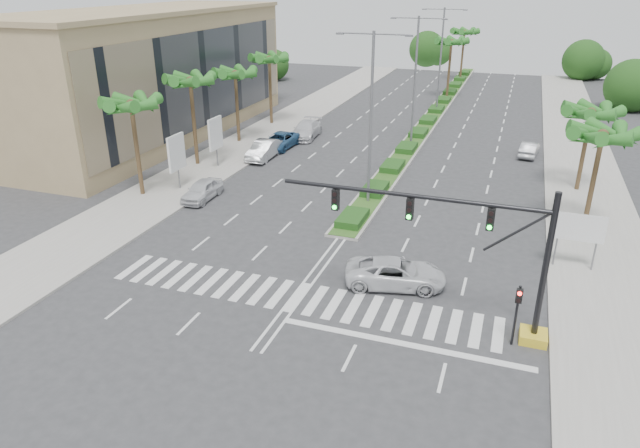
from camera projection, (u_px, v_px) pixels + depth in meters
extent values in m
plane|color=#333335|center=(297.00, 297.00, 29.42)|extent=(160.00, 160.00, 0.00)
cube|color=gray|center=(588.00, 200.00, 42.05)|extent=(6.00, 120.00, 0.15)
cube|color=gray|center=(222.00, 159.00, 51.31)|extent=(6.00, 120.00, 0.15)
cube|color=gray|center=(435.00, 114.00, 68.29)|extent=(2.20, 75.00, 0.20)
cube|color=#31501B|center=(435.00, 113.00, 68.24)|extent=(1.80, 75.00, 0.04)
cube|color=tan|center=(151.00, 76.00, 57.43)|extent=(12.00, 36.00, 12.00)
cube|color=gold|center=(533.00, 337.00, 25.82)|extent=(1.20, 1.20, 0.45)
cylinder|color=black|center=(545.00, 269.00, 24.43)|extent=(0.28, 0.28, 7.00)
cylinder|color=black|center=(411.00, 196.00, 25.22)|extent=(12.00, 0.20, 0.20)
cylinder|color=black|center=(516.00, 232.00, 24.26)|extent=(2.53, 0.12, 2.15)
cube|color=black|center=(490.00, 219.00, 24.42)|extent=(0.32, 0.24, 1.00)
cylinder|color=#19E533|center=(489.00, 227.00, 24.42)|extent=(0.20, 0.06, 0.20)
cube|color=black|center=(410.00, 209.00, 25.48)|extent=(0.32, 0.24, 1.00)
cylinder|color=#19E533|center=(409.00, 217.00, 25.49)|extent=(0.20, 0.06, 0.20)
cube|color=black|center=(335.00, 200.00, 26.55)|extent=(0.32, 0.24, 1.00)
cylinder|color=#19E533|center=(334.00, 207.00, 26.56)|extent=(0.20, 0.06, 0.20)
cylinder|color=black|center=(516.00, 316.00, 25.07)|extent=(0.12, 0.12, 3.00)
cube|color=black|center=(519.00, 296.00, 24.50)|extent=(0.28, 0.22, 0.65)
cylinder|color=red|center=(520.00, 294.00, 24.31)|extent=(0.18, 0.05, 0.18)
cylinder|color=slate|center=(556.00, 244.00, 31.96)|extent=(0.10, 0.10, 2.80)
cylinder|color=slate|center=(595.00, 250.00, 31.35)|extent=(0.10, 0.10, 2.80)
cube|color=#0C6638|center=(579.00, 227.00, 31.18)|extent=(2.60, 0.08, 1.50)
cube|color=white|center=(580.00, 228.00, 31.14)|extent=(2.70, 0.02, 1.60)
cylinder|color=slate|center=(179.00, 173.00, 43.65)|extent=(0.12, 0.12, 2.80)
cube|color=white|center=(176.00, 152.00, 43.01)|extent=(0.18, 2.10, 2.70)
cube|color=#D8594C|center=(176.00, 152.00, 43.01)|extent=(0.12, 2.00, 2.60)
cylinder|color=slate|center=(217.00, 152.00, 48.84)|extent=(0.12, 0.12, 2.80)
cube|color=white|center=(215.00, 133.00, 48.20)|extent=(0.18, 2.10, 2.70)
cube|color=#D8594C|center=(215.00, 133.00, 48.20)|extent=(0.12, 2.00, 2.60)
cylinder|color=brown|center=(137.00, 151.00, 41.70)|extent=(0.32, 0.32, 7.00)
sphere|color=brown|center=(131.00, 104.00, 40.34)|extent=(0.70, 0.70, 0.70)
cone|color=#296C22|center=(144.00, 107.00, 40.04)|extent=(0.90, 3.62, 1.50)
cone|color=#296C22|center=(147.00, 104.00, 40.91)|extent=(3.39, 2.96, 1.50)
cone|color=#296C22|center=(137.00, 102.00, 41.38)|extent=(3.73, 1.68, 1.50)
cone|color=#296C22|center=(124.00, 103.00, 41.09)|extent=(2.38, 3.65, 1.50)
cone|color=#296C22|center=(115.00, 106.00, 40.27)|extent=(2.38, 3.65, 1.50)
cone|color=#296C22|center=(119.00, 108.00, 39.52)|extent=(3.73, 1.68, 1.50)
cone|color=#296C22|center=(132.00, 109.00, 39.42)|extent=(3.39, 2.96, 1.50)
cylinder|color=brown|center=(194.00, 123.00, 48.53)|extent=(0.32, 0.32, 7.40)
sphere|color=brown|center=(190.00, 81.00, 47.09)|extent=(0.70, 0.70, 0.70)
cone|color=#296C22|center=(202.00, 83.00, 46.80)|extent=(0.90, 3.62, 1.50)
cone|color=#296C22|center=(203.00, 81.00, 47.67)|extent=(3.39, 2.96, 1.50)
cone|color=#296C22|center=(194.00, 80.00, 48.14)|extent=(3.73, 1.68, 1.50)
cone|color=#296C22|center=(183.00, 80.00, 47.85)|extent=(2.38, 3.65, 1.50)
cone|color=#296C22|center=(177.00, 82.00, 47.02)|extent=(2.38, 3.65, 1.50)
cone|color=#296C22|center=(181.00, 84.00, 46.28)|extent=(3.73, 1.68, 1.50)
cone|color=#296C22|center=(192.00, 84.00, 46.18)|extent=(3.39, 2.96, 1.50)
cylinder|color=brown|center=(237.00, 108.00, 55.57)|extent=(0.32, 0.32, 6.80)
sphere|color=brown|center=(235.00, 74.00, 54.25)|extent=(0.70, 0.70, 0.70)
cone|color=#296C22|center=(246.00, 75.00, 53.96)|extent=(0.90, 3.62, 1.50)
cone|color=#296C22|center=(246.00, 74.00, 54.83)|extent=(3.39, 2.96, 1.50)
cone|color=#296C22|center=(238.00, 73.00, 55.29)|extent=(3.73, 1.68, 1.50)
cone|color=#296C22|center=(228.00, 73.00, 55.01)|extent=(2.38, 3.65, 1.50)
cone|color=#296C22|center=(224.00, 75.00, 54.18)|extent=(2.38, 3.65, 1.50)
cone|color=#296C22|center=(228.00, 76.00, 53.44)|extent=(3.73, 1.68, 1.50)
cone|color=#296C22|center=(238.00, 76.00, 53.34)|extent=(3.39, 2.96, 1.50)
cylinder|color=brown|center=(271.00, 92.00, 62.41)|extent=(0.32, 0.32, 7.20)
sphere|color=brown|center=(269.00, 59.00, 61.01)|extent=(0.70, 0.70, 0.70)
cone|color=#296C22|center=(279.00, 60.00, 60.71)|extent=(0.90, 3.62, 1.50)
cone|color=#296C22|center=(278.00, 59.00, 61.58)|extent=(3.39, 2.96, 1.50)
cone|color=#296C22|center=(271.00, 58.00, 62.05)|extent=(3.73, 1.68, 1.50)
cone|color=#296C22|center=(263.00, 59.00, 61.76)|extent=(2.38, 3.65, 1.50)
cone|color=#296C22|center=(259.00, 60.00, 60.94)|extent=(2.38, 3.65, 1.50)
cone|color=#296C22|center=(263.00, 61.00, 60.20)|extent=(3.73, 1.68, 1.50)
cone|color=#296C22|center=(272.00, 61.00, 60.10)|extent=(3.39, 2.96, 1.50)
cylinder|color=brown|center=(593.00, 184.00, 35.80)|extent=(0.32, 0.32, 6.50)
sphere|color=brown|center=(603.00, 135.00, 34.54)|extent=(0.70, 0.70, 0.70)
cone|color=#296C22|center=(622.00, 138.00, 34.25)|extent=(0.90, 3.62, 1.50)
cone|color=#296C22|center=(613.00, 134.00, 35.12)|extent=(3.39, 2.96, 1.50)
cone|color=#296C22|center=(596.00, 132.00, 35.59)|extent=(3.73, 1.68, 1.50)
cone|color=#296C22|center=(584.00, 133.00, 35.30)|extent=(2.38, 3.65, 1.50)
cone|color=#296C22|center=(585.00, 137.00, 34.47)|extent=(2.38, 3.65, 1.50)
cone|color=#296C22|center=(599.00, 140.00, 33.73)|extent=(3.73, 1.68, 1.50)
cone|color=#296C22|center=(616.00, 141.00, 33.63)|extent=(3.39, 2.96, 1.50)
cylinder|color=brown|center=(584.00, 152.00, 42.78)|extent=(0.32, 0.32, 6.20)
sphere|color=brown|center=(591.00, 112.00, 41.58)|extent=(0.70, 0.70, 0.70)
cone|color=#296C22|center=(607.00, 115.00, 41.29)|extent=(0.90, 3.62, 1.50)
cone|color=#296C22|center=(600.00, 112.00, 42.16)|extent=(3.39, 2.96, 1.50)
cone|color=#296C22|center=(586.00, 110.00, 42.62)|extent=(3.73, 1.68, 1.50)
cone|color=#296C22|center=(576.00, 111.00, 42.34)|extent=(2.38, 3.65, 1.50)
cone|color=#296C22|center=(577.00, 114.00, 41.51)|extent=(2.38, 3.65, 1.50)
cone|color=#296C22|center=(588.00, 117.00, 40.77)|extent=(3.73, 1.68, 1.50)
cone|color=#296C22|center=(602.00, 117.00, 40.67)|extent=(3.39, 2.96, 1.50)
cylinder|color=brown|center=(449.00, 70.00, 75.47)|extent=(0.32, 0.32, 7.50)
sphere|color=brown|center=(452.00, 42.00, 74.02)|extent=(0.70, 0.70, 0.70)
cone|color=#296C22|center=(460.00, 43.00, 73.72)|extent=(0.90, 3.62, 1.50)
cone|color=#296C22|center=(458.00, 42.00, 74.59)|extent=(3.39, 2.96, 1.50)
cone|color=#296C22|center=(451.00, 42.00, 75.06)|extent=(3.73, 1.68, 1.50)
cone|color=#296C22|center=(444.00, 42.00, 74.77)|extent=(2.38, 3.65, 1.50)
cone|color=#296C22|center=(443.00, 43.00, 73.95)|extent=(2.38, 3.65, 1.50)
cone|color=#296C22|center=(448.00, 43.00, 73.20)|extent=(3.73, 1.68, 1.50)
cone|color=#296C22|center=(456.00, 43.00, 73.10)|extent=(3.39, 2.96, 1.50)
cylinder|color=brown|center=(462.00, 57.00, 88.44)|extent=(0.32, 0.32, 7.50)
sphere|color=brown|center=(465.00, 32.00, 86.99)|extent=(0.70, 0.70, 0.70)
cone|color=#296C22|center=(472.00, 33.00, 86.69)|extent=(0.90, 3.62, 1.50)
cone|color=#296C22|center=(470.00, 32.00, 87.56)|extent=(3.39, 2.96, 1.50)
cone|color=#296C22|center=(464.00, 32.00, 88.03)|extent=(3.73, 1.68, 1.50)
cone|color=#296C22|center=(458.00, 32.00, 87.74)|extent=(2.38, 3.65, 1.50)
cone|color=#296C22|center=(458.00, 33.00, 86.92)|extent=(2.38, 3.65, 1.50)
cone|color=#296C22|center=(462.00, 33.00, 86.17)|extent=(3.73, 1.68, 1.50)
cone|color=#296C22|center=(468.00, 33.00, 86.07)|extent=(3.39, 2.96, 1.50)
cylinder|color=slate|center=(371.00, 122.00, 39.13)|extent=(0.20, 0.20, 12.00)
cylinder|color=slate|center=(356.00, 33.00, 37.17)|extent=(2.40, 0.10, 0.10)
cylinder|color=slate|center=(392.00, 34.00, 36.44)|extent=(2.40, 0.10, 0.10)
cube|color=slate|center=(340.00, 34.00, 37.53)|extent=(0.50, 0.25, 0.12)
cube|color=slate|center=(409.00, 36.00, 36.13)|extent=(0.50, 0.25, 0.12)
cylinder|color=slate|center=(415.00, 84.00, 52.96)|extent=(0.20, 0.20, 12.00)
cylinder|color=slate|center=(406.00, 18.00, 51.01)|extent=(2.40, 0.10, 0.10)
cylinder|color=slate|center=(432.00, 18.00, 50.28)|extent=(2.40, 0.10, 0.10)
cube|color=slate|center=(393.00, 18.00, 51.36)|extent=(0.50, 0.25, 0.12)
cube|color=slate|center=(445.00, 19.00, 49.96)|extent=(0.50, 0.25, 0.12)
cylinder|color=slate|center=(440.00, 62.00, 66.79)|extent=(0.20, 0.20, 12.00)
cylinder|color=slate|center=(434.00, 9.00, 64.84)|extent=(2.40, 0.10, 0.10)
cylinder|color=slate|center=(455.00, 9.00, 64.11)|extent=(2.40, 0.10, 0.10)
cube|color=slate|center=(424.00, 9.00, 65.20)|extent=(0.50, 0.25, 0.12)
cube|color=slate|center=(465.00, 10.00, 63.80)|extent=(0.50, 0.25, 0.12)
imported|color=silver|center=(202.00, 190.00, 42.05)|extent=(1.81, 4.28, 1.45)
imported|color=silver|center=(264.00, 150.00, 51.47)|extent=(1.82, 4.99, 1.63)
imported|color=#29537F|center=(280.00, 141.00, 54.60)|extent=(2.64, 5.36, 1.46)
imported|color=silver|center=(306.00, 130.00, 58.19)|extent=(2.73, 5.80, 1.64)
imported|color=silver|center=(396.00, 273.00, 30.26)|extent=(5.75, 3.59, 1.48)
imported|color=#A7A6AB|center=(529.00, 149.00, 52.21)|extent=(1.92, 4.21, 1.34)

